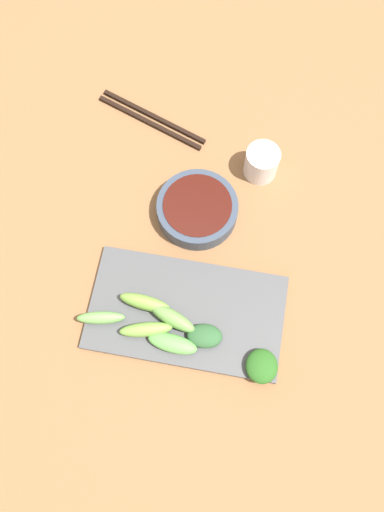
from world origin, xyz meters
The scene contains 12 objects.
tabletop centered at (0.00, 0.00, 0.01)m, with size 2.10×2.10×0.02m, color brown.
sauce_bowl centered at (-0.11, -0.03, 0.04)m, with size 0.15×0.15×0.04m.
serving_plate centered at (0.08, -0.01, 0.03)m, with size 0.18×0.33×0.01m, color #4B4C4F.
broccoli_leafy_0 centered at (0.11, 0.03, 0.04)m, with size 0.04×0.06×0.02m, color #2D5A30.
broccoli_leafy_1 centered at (0.15, 0.12, 0.04)m, with size 0.06×0.05×0.02m, color #275D1D.
broccoli_stalk_2 centered at (0.09, -0.03, 0.05)m, with size 0.03×0.08×0.03m, color #6C9F4C.
broccoli_stalk_3 centered at (0.12, -0.07, 0.05)m, with size 0.02×0.09×0.03m, color #77AB45.
broccoli_stalk_4 centered at (0.08, -0.08, 0.05)m, with size 0.02×0.09×0.03m, color #7AAF43.
broccoli_stalk_5 centered at (0.14, -0.02, 0.04)m, with size 0.03×0.08×0.02m, color #60A84E.
broccoli_stalk_6 centered at (0.11, -0.15, 0.04)m, with size 0.02×0.08×0.03m, color #70B356.
chopsticks centered at (-0.29, -0.15, 0.02)m, with size 0.10×0.22×0.01m.
tea_cup centered at (-0.22, 0.07, 0.05)m, with size 0.06×0.06×0.06m, color white.
Camera 1 is at (0.27, 0.03, 0.88)m, focal length 35.98 mm.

